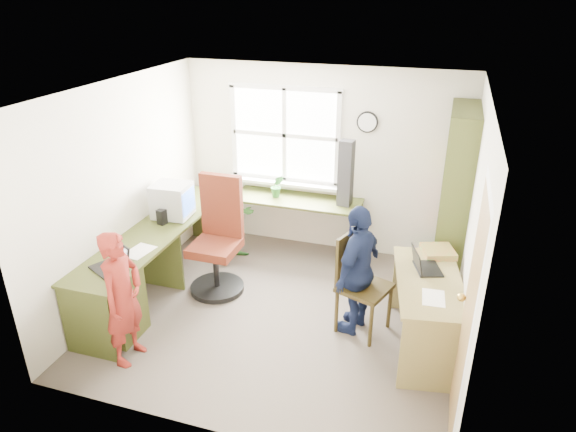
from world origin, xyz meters
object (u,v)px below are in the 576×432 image
object	(u,v)px
bookshelf	(453,205)
person_navy	(358,270)
right_desk	(427,299)
crt_monitor	(172,201)
l_desk	(157,271)
cd_tower	(346,173)
wooden_chair	(358,279)
laptop_left	(113,263)
person_green	(237,220)
potted_plant	(277,186)
laptop_right	(423,265)
person_red	(123,298)
swivel_chair	(218,242)

from	to	relation	value
bookshelf	person_navy	distance (m)	1.50
right_desk	crt_monitor	xyz separation A→B (m)	(-2.98, 0.55, 0.42)
l_desk	right_desk	world-z (taller)	l_desk
bookshelf	cd_tower	bearing A→B (deg)	169.62
wooden_chair	cd_tower	world-z (taller)	cd_tower
laptop_left	person_navy	bearing A→B (deg)	46.13
l_desk	laptop_left	xyz separation A→B (m)	(-0.14, -0.51, 0.35)
right_desk	person_green	distance (m)	2.65
potted_plant	laptop_right	bearing A→B (deg)	-34.46
laptop_right	person_red	distance (m)	2.83
l_desk	swivel_chair	size ratio (longest dim) A/B	2.20
right_desk	swivel_chair	size ratio (longest dim) A/B	1.03
right_desk	person_navy	bearing A→B (deg)	163.05
right_desk	l_desk	bearing A→B (deg)	174.27
potted_plant	bookshelf	bearing A→B (deg)	-6.01
l_desk	wooden_chair	size ratio (longest dim) A/B	2.79
bookshelf	laptop_right	xyz separation A→B (m)	(-0.23, -1.10, -0.20)
crt_monitor	person_green	bearing A→B (deg)	39.45
swivel_chair	person_green	world-z (taller)	swivel_chair
bookshelf	potted_plant	xyz separation A→B (m)	(-2.17, 0.23, -0.10)
swivel_chair	wooden_chair	distance (m)	1.69
l_desk	wooden_chair	world-z (taller)	wooden_chair
crt_monitor	laptop_right	distance (m)	2.93
laptop_left	laptop_right	size ratio (longest dim) A/B	1.15
l_desk	right_desk	xyz separation A→B (m)	(2.80, 0.18, 0.09)
right_desk	person_green	xyz separation A→B (m)	(-2.41, 1.09, 0.01)
right_desk	person_red	world-z (taller)	person_red
swivel_chair	laptop_left	size ratio (longest dim) A/B	3.06
cd_tower	laptop_right	bearing A→B (deg)	-44.57
crt_monitor	person_red	bearing A→B (deg)	-81.37
bookshelf	swivel_chair	size ratio (longest dim) A/B	1.56
bookshelf	cd_tower	distance (m)	1.31
right_desk	person_red	distance (m)	2.83
swivel_chair	cd_tower	world-z (taller)	cd_tower
crt_monitor	bookshelf	bearing A→B (deg)	9.44
bookshelf	potted_plant	world-z (taller)	bookshelf
laptop_left	potted_plant	xyz separation A→B (m)	(0.93, 2.21, 0.09)
crt_monitor	person_navy	distance (m)	2.35
right_desk	laptop_right	world-z (taller)	laptop_right
l_desk	person_red	distance (m)	0.87
bookshelf	wooden_chair	distance (m)	1.51
swivel_chair	bookshelf	bearing A→B (deg)	19.58
wooden_chair	person_green	bearing A→B (deg)	169.98
wooden_chair	laptop_right	world-z (taller)	wooden_chair
wooden_chair	right_desk	bearing A→B (deg)	10.39
bookshelf	laptop_left	xyz separation A→B (m)	(-3.10, -1.98, -0.20)
swivel_chair	crt_monitor	bearing A→B (deg)	167.27
l_desk	laptop_left	size ratio (longest dim) A/B	6.73
cd_tower	person_green	size ratio (longest dim) A/B	0.74
right_desk	cd_tower	distance (m)	1.99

